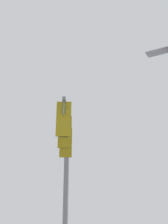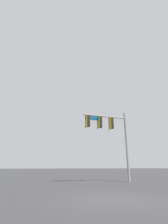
% 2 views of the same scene
% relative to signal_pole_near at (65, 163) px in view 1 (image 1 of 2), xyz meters
% --- Properties ---
extents(signal_pole_near, '(4.82, 0.69, 6.93)m').
position_rel_signal_pole_near_xyz_m(signal_pole_near, '(0.00, 0.00, 0.00)').
color(signal_pole_near, gray).
rests_on(signal_pole_near, ground_plane).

